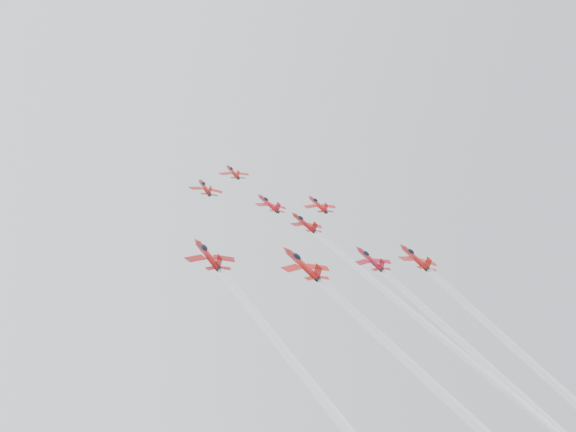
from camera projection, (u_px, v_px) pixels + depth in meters
jet_lead at (233, 172)px, 171.37m from camera, size 8.36×10.56×7.20m
jet_row2_left at (205, 187)px, 152.07m from camera, size 8.44×10.65×7.27m
jet_row2_center at (269, 203)px, 154.23m from camera, size 8.50×10.74×7.33m
jet_row2_right at (318, 204)px, 165.20m from camera, size 8.88×11.22×7.66m
jet_center at (405, 316)px, 114.60m from camera, size 8.48×78.03×50.86m
jet_rear_farleft at (331, 429)px, 77.44m from camera, size 9.69×89.14×58.10m
jet_rear_right at (511, 381)px, 102.42m from camera, size 8.89×81.79×53.31m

